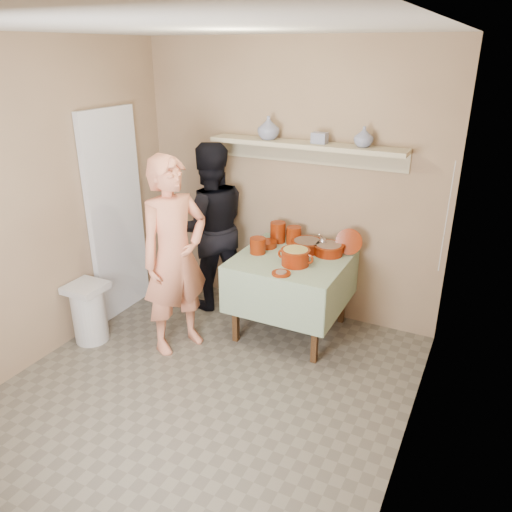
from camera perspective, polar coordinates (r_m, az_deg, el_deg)
The scene contains 22 objects.
ground at distance 3.99m, azimuth -7.04°, elevation -16.15°, with size 3.50×3.50×0.00m, color #655D4F.
tile_panel at distance 5.00m, azimuth -15.72°, elevation 4.50°, with size 0.06×0.70×2.00m, color silver.
plate_stack_a at distance 4.78m, azimuth 2.51°, elevation 2.74°, with size 0.15×0.15×0.20m, color #6B1903.
plate_stack_b at distance 4.75m, azimuth 4.34°, elevation 2.37°, with size 0.14×0.14×0.17m, color #6B1903.
bowl_stack at distance 4.52m, azimuth 0.21°, elevation 1.20°, with size 0.15×0.15×0.15m, color #6B1903.
empty_bowl at distance 4.68m, azimuth 1.25°, elevation 1.39°, with size 0.19×0.19×0.06m, color #6B1903.
propped_lid at distance 4.56m, azimuth 10.57°, elevation 1.62°, with size 0.24×0.24×0.02m, color #6B1903.
vase_right at distance 4.37m, azimuth 12.22°, elevation 13.18°, with size 0.16×0.16×0.17m, color navy.
vase_left at distance 4.64m, azimuth 1.43°, elevation 14.43°, with size 0.20×0.20×0.21m, color navy.
ceramic_box at distance 4.48m, azimuth 7.28°, elevation 13.23°, with size 0.13×0.09×0.09m, color navy.
person_cook at distance 4.26m, azimuth -9.26°, elevation -0.07°, with size 0.63×0.41×1.73m, color #E68563.
person_helper at distance 4.98m, azimuth -5.31°, elevation 3.27°, with size 0.82×0.64×1.68m, color black.
room_shell at distance 3.24m, azimuth -8.39°, elevation 6.67°, with size 3.04×3.54×2.62m.
serving_table at distance 4.52m, azimuth 4.14°, elevation -1.50°, with size 0.97×0.97×0.76m.
cazuela_meat_a at distance 4.61m, azimuth 5.88°, elevation 1.33°, with size 0.30×0.30×0.10m.
cazuela_meat_b at distance 4.54m, azimuth 8.29°, elevation 0.86°, with size 0.28×0.28×0.10m.
ladle at distance 4.56m, azimuth 7.64°, elevation 1.68°, with size 0.08×0.26×0.19m.
cazuela_rice at distance 4.28m, azimuth 4.53°, elevation 0.04°, with size 0.33×0.25×0.14m.
front_plate at distance 4.12m, azimuth 2.90°, elevation -1.97°, with size 0.16×0.16×0.03m.
wall_shelf at distance 4.56m, azimuth 5.76°, elevation 12.28°, with size 1.80×0.25×0.21m.
trash_bin at distance 4.78m, azimuth -18.53°, elevation -6.11°, with size 0.32×0.32×0.56m.
electrical_cord at distance 4.22m, azimuth 20.96°, elevation 4.09°, with size 0.01×0.05×0.90m.
Camera 1 is at (1.80, -2.54, 2.49)m, focal length 35.00 mm.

